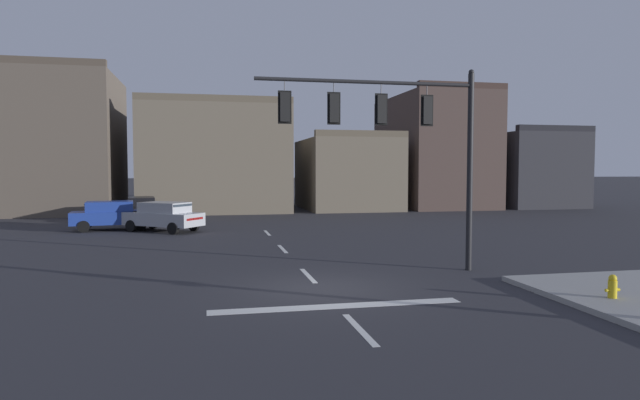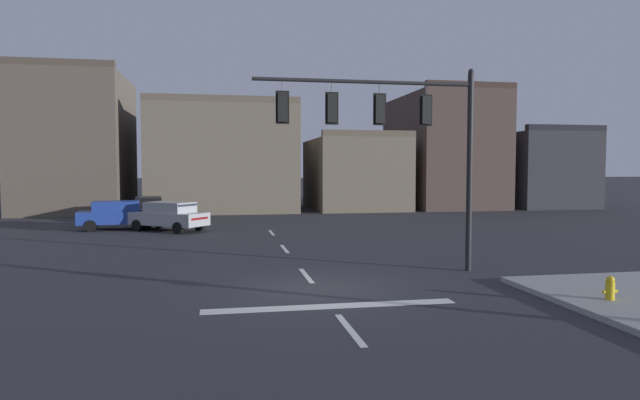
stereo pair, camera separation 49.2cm
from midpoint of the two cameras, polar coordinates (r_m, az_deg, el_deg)
The scene contains 9 objects.
ground_plane at distance 15.79m, azimuth -0.80°, elevation -9.26°, with size 400.00×400.00×0.00m, color #2B2B30.
stop_bar_paint at distance 13.88m, azimuth 0.80°, elevation -10.99°, with size 6.40×0.50×0.01m, color silver.
lane_centreline at distance 17.71m, azimuth -2.04°, elevation -7.87°, with size 0.16×26.40×0.01m.
signal_mast_near_side at distance 18.04m, azimuth 7.42°, elevation 7.51°, with size 7.29×0.35×6.72m.
car_lot_nearside at distance 31.15m, azimuth -16.46°, elevation -1.60°, with size 4.59×4.09×1.61m.
car_lot_middle at distance 37.13m, azimuth -18.48°, elevation -0.88°, with size 2.36×4.61×1.61m.
car_lot_farside at distance 32.90m, azimuth -21.25°, elevation -1.44°, with size 4.60×2.31×1.61m.
fire_hydrant at distance 15.78m, azimuth 27.37°, elevation -8.41°, with size 0.40×0.30×0.75m.
building_row at distance 47.02m, azimuth -3.15°, elevation 4.41°, with size 46.90×12.39×11.10m.
Camera 1 is at (-3.17, -15.08, 3.42)m, focal length 30.72 mm.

